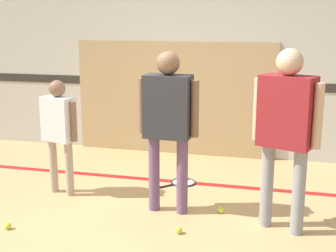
% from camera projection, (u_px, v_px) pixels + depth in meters
% --- Properties ---
extents(ground_plane, '(16.00, 16.00, 0.00)m').
position_uv_depth(ground_plane, '(148.00, 216.00, 4.64)').
color(ground_plane, tan).
extents(wall_back, '(16.00, 0.07, 3.20)m').
position_uv_depth(wall_back, '(195.00, 42.00, 6.49)').
color(wall_back, beige).
rests_on(wall_back, ground_plane).
extents(wall_panel, '(2.88, 0.05, 1.61)m').
position_uv_depth(wall_panel, '(174.00, 98.00, 6.67)').
color(wall_panel, tan).
rests_on(wall_panel, ground_plane).
extents(floor_stripe, '(14.40, 0.10, 0.01)m').
position_uv_depth(floor_stripe, '(173.00, 181.00, 5.64)').
color(floor_stripe, red).
rests_on(floor_stripe, ground_plane).
extents(person_instructor, '(0.61, 0.27, 1.62)m').
position_uv_depth(person_instructor, '(168.00, 115.00, 4.55)').
color(person_instructor, '#6B4C70').
rests_on(person_instructor, ground_plane).
extents(person_student_left, '(0.47, 0.28, 1.28)m').
position_uv_depth(person_student_left, '(59.00, 125.00, 5.09)').
color(person_student_left, tan).
rests_on(person_student_left, ground_plane).
extents(person_student_right, '(0.60, 0.41, 1.67)m').
position_uv_depth(person_student_right, '(286.00, 121.00, 4.13)').
color(person_student_right, gray).
rests_on(person_student_right, ground_plane).
extents(racket_spare_on_floor, '(0.45, 0.46, 0.03)m').
position_uv_depth(racket_spare_on_floor, '(182.00, 182.00, 5.57)').
color(racket_spare_on_floor, '#28282D').
rests_on(racket_spare_on_floor, ground_plane).
extents(tennis_ball_near_instructor, '(0.07, 0.07, 0.07)m').
position_uv_depth(tennis_ball_near_instructor, '(179.00, 230.00, 4.27)').
color(tennis_ball_near_instructor, '#CCE038').
rests_on(tennis_ball_near_instructor, ground_plane).
extents(tennis_ball_by_spare_racket, '(0.07, 0.07, 0.07)m').
position_uv_depth(tennis_ball_by_spare_racket, '(185.00, 178.00, 5.67)').
color(tennis_ball_by_spare_racket, '#CCE038').
rests_on(tennis_ball_by_spare_racket, ground_plane).
extents(tennis_ball_stray_left, '(0.07, 0.07, 0.07)m').
position_uv_depth(tennis_ball_stray_left, '(8.00, 226.00, 4.35)').
color(tennis_ball_stray_left, '#CCE038').
rests_on(tennis_ball_stray_left, ground_plane).
extents(tennis_ball_stray_right, '(0.07, 0.07, 0.07)m').
position_uv_depth(tennis_ball_stray_right, '(221.00, 210.00, 4.72)').
color(tennis_ball_stray_right, '#CCE038').
rests_on(tennis_ball_stray_right, ground_plane).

